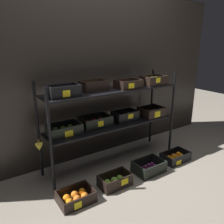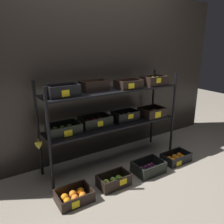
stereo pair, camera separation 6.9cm
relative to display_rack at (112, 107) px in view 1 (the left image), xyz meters
name	(u,v)px [view 1 (the left image)]	position (x,y,z in m)	size (l,w,h in m)	color
ground_plane	(112,162)	(0.00, 0.00, -0.75)	(10.00, 10.00, 0.00)	gray
storefront_wall	(95,78)	(0.00, 0.40, 0.31)	(4.10, 0.12, 2.11)	#2D2823
display_rack	(112,107)	(0.00, 0.00, 0.00)	(1.80, 0.44, 1.12)	black
crate_ground_orange	(76,197)	(-0.72, -0.43, -0.70)	(0.35, 0.26, 0.11)	black
crate_ground_apple_green	(115,181)	(-0.25, -0.43, -0.70)	(0.35, 0.21, 0.13)	black
crate_ground_plum	(149,168)	(0.24, -0.43, -0.70)	(0.36, 0.26, 0.14)	black
crate_ground_right_orange	(175,157)	(0.72, -0.43, -0.70)	(0.37, 0.23, 0.12)	black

